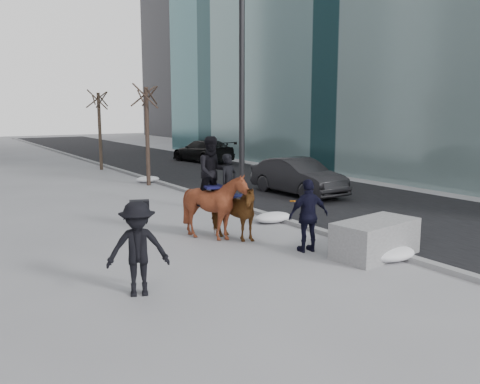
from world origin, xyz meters
TOP-DOWN VIEW (x-y plane):
  - ground at (0.00, 0.00)m, footprint 120.00×120.00m
  - road at (7.00, 10.00)m, footprint 8.00×90.00m
  - curb at (3.00, 10.00)m, footprint 0.25×90.00m
  - planter at (2.60, -0.55)m, footprint 2.24×1.35m
  - car_near at (6.46, 7.13)m, footprint 1.69×4.47m
  - car_far at (9.20, 20.25)m, footprint 2.60×5.13m
  - tree_near at (2.40, 12.68)m, footprint 1.20×1.20m
  - tree_far at (2.40, 19.62)m, footprint 1.20×1.20m
  - mounted_left at (0.59, 2.55)m, footprint 1.28×1.89m
  - mounted_right at (0.24, 2.79)m, footprint 1.73×1.87m
  - feeder at (1.54, 0.59)m, footprint 1.09×0.95m
  - camera_crew at (-2.95, 0.01)m, footprint 1.29×1.01m
  - lamppost at (2.60, 5.14)m, footprint 0.25×1.16m
  - snow_piles at (2.70, 5.34)m, footprint 1.21×15.27m

SIDE VIEW (x-z plane):
  - ground at x=0.00m, z-range 0.00..0.00m
  - road at x=7.00m, z-range 0.00..0.01m
  - curb at x=3.00m, z-range 0.00..0.12m
  - snow_piles at x=2.70m, z-range -0.01..0.30m
  - planter at x=2.60m, z-range 0.00..0.85m
  - car_far at x=9.20m, z-range 0.00..1.43m
  - car_near at x=6.46m, z-range 0.00..1.46m
  - mounted_left at x=0.59m, z-range -0.29..1.95m
  - feeder at x=1.54m, z-range 0.00..1.76m
  - camera_crew at x=-2.95m, z-range 0.01..1.76m
  - mounted_right at x=0.24m, z-range -0.27..2.43m
  - tree_far at x=2.40m, z-range 0.00..4.73m
  - tree_near at x=2.40m, z-range 0.00..4.80m
  - lamppost at x=2.60m, z-range 0.45..9.54m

